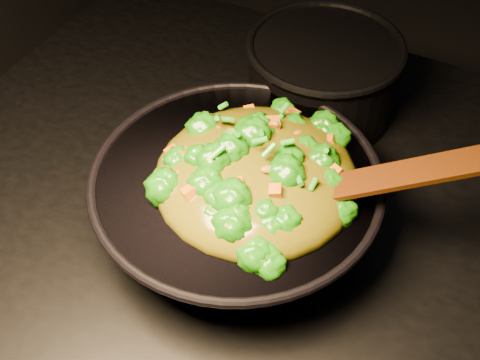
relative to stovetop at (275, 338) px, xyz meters
The scene contains 5 objects.
stovetop is the anchor object (origin of this frame).
wok 0.51m from the stovetop, 117.91° to the right, with size 0.38×0.38×0.11m, color black, non-canonical shape.
stir_fry 0.61m from the stovetop, 104.19° to the right, with size 0.27×0.27×0.09m, color #1E7908, non-canonical shape.
spatula 0.62m from the stovetop, 21.86° to the right, with size 0.28×0.04×0.01m, color #3C1604.
back_pot 0.56m from the stovetop, 99.39° to the left, with size 0.25×0.25×0.14m, color black.
Camera 1 is at (0.20, -0.57, 1.60)m, focal length 45.00 mm.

